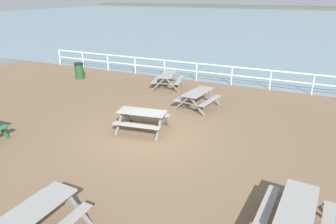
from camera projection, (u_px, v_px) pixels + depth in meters
The scene contains 10 objects.
ground_plane at pixel (151, 138), 11.40m from camera, with size 30.00×24.00×0.20m, color brown.
sea_band at pixel (286, 21), 55.98m from camera, with size 142.00×90.00×0.01m, color gray.
distant_shoreline at pixel (300, 9), 92.34m from camera, with size 142.00×6.00×1.80m, color #4C4C47.
seaward_railing at pixel (214, 70), 17.65m from camera, with size 23.07×0.07×1.08m.
picnic_table_near_left at pixel (297, 212), 6.55m from camera, with size 1.67×1.92×0.80m.
picnic_table_near_right at pixel (168, 77), 16.89m from camera, with size 1.88×2.10×0.80m.
picnic_table_mid_centre at pixel (198, 95), 13.91m from camera, with size 1.76×2.00×0.80m.
picnic_table_far_left at pixel (36, 215), 6.45m from camera, with size 1.60×1.85×0.80m.
picnic_table_seaward at pixel (142, 116), 11.60m from camera, with size 2.00×1.77×0.80m.
litter_bin at pixel (79, 71), 18.64m from camera, with size 0.55×0.55×0.95m.
Camera 1 is at (4.87, -9.07, 4.94)m, focal length 33.04 mm.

